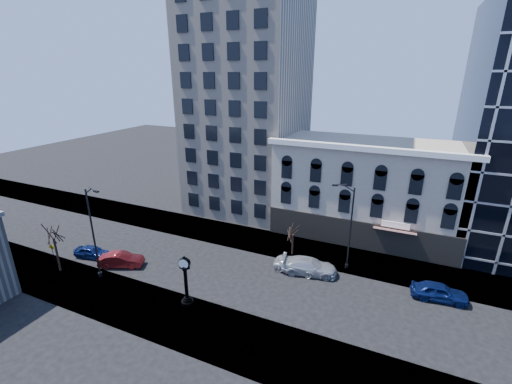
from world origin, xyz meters
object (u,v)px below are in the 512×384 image
at_px(street_clock, 186,283).
at_px(warning_sign, 52,250).
at_px(street_lamp_near, 93,210).
at_px(car_near_b, 121,260).
at_px(car_near_a, 92,252).

height_order(street_clock, warning_sign, street_clock).
relative_size(street_lamp_near, car_near_b, 2.15).
distance_m(warning_sign, car_near_b, 7.75).
height_order(car_near_a, car_near_b, car_near_b).
height_order(street_clock, car_near_b, street_clock).
distance_m(car_near_a, car_near_b, 4.37).
height_order(street_lamp_near, car_near_b, street_lamp_near).
xyz_separation_m(street_clock, warning_sign, (-17.62, 0.00, -0.70)).
bearing_deg(warning_sign, street_lamp_near, -10.51).
relative_size(street_clock, car_near_a, 1.18).
xyz_separation_m(street_lamp_near, warning_sign, (-7.58, 0.15, -6.09)).
distance_m(street_lamp_near, car_near_a, 8.87).
distance_m(street_lamp_near, car_near_b, 7.46).
xyz_separation_m(street_clock, car_near_a, (-14.71, 2.58, -1.63)).
distance_m(street_lamp_near, warning_sign, 9.73).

